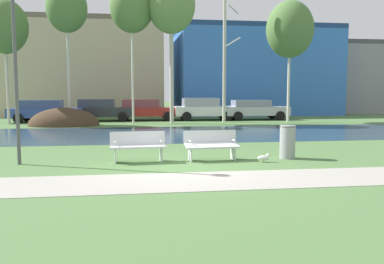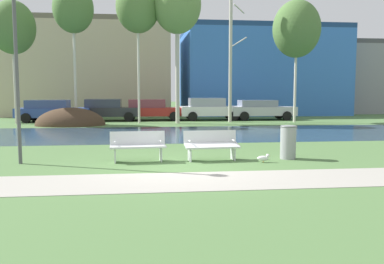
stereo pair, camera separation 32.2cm
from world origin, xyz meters
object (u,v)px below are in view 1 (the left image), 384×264
object	(u,v)px
parked_sedan_second_dark	(101,110)
bench_right	(211,144)
streetlamp	(14,45)
parked_van_nearest_blue	(45,110)
bench_left	(138,146)
seagull	(264,158)
trash_bin	(287,141)
parked_hatch_third_red	(144,109)
parked_wagon_fourth_white	(204,109)
parked_suv_fifth_silver	(254,109)

from	to	relation	value
parked_sedan_second_dark	bench_right	bearing A→B (deg)	-74.87
streetlamp	parked_van_nearest_blue	bearing A→B (deg)	99.21
bench_left	parked_sedan_second_dark	world-z (taller)	parked_sedan_second_dark
bench_right	seagull	distance (m)	1.57
parked_van_nearest_blue	seagull	bearing A→B (deg)	-60.52
streetlamp	bench_left	bearing A→B (deg)	-0.64
bench_right	seagull	size ratio (longest dim) A/B	4.14
streetlamp	parked_van_nearest_blue	xyz separation A→B (m)	(-2.63, 16.21, -2.51)
bench_left	streetlamp	xyz separation A→B (m)	(-3.29, 0.04, 2.81)
trash_bin	parked_hatch_third_red	size ratio (longest dim) A/B	0.22
seagull	parked_van_nearest_blue	xyz separation A→B (m)	(-9.50, 16.80, 0.64)
seagull	parked_wagon_fourth_white	bearing A→B (deg)	85.97
bench_left	parked_hatch_third_red	bearing A→B (deg)	87.98
trash_bin	parked_wagon_fourth_white	xyz separation A→B (m)	(0.30, 16.73, 0.29)
bench_right	parked_sedan_second_dark	world-z (taller)	parked_sedan_second_dark
trash_bin	parked_sedan_second_dark	world-z (taller)	parked_sedan_second_dark
parked_sedan_second_dark	parked_wagon_fourth_white	bearing A→B (deg)	-0.46
seagull	parked_sedan_second_dark	size ratio (longest dim) A/B	0.09
streetlamp	parked_wagon_fourth_white	distance (m)	18.69
parked_sedan_second_dark	parked_hatch_third_red	world-z (taller)	parked_sedan_second_dark
trash_bin	parked_suv_fifth_silver	distance (m)	17.04
seagull	parked_suv_fifth_silver	world-z (taller)	parked_suv_fifth_silver
parked_wagon_fourth_white	parked_suv_fifth_silver	distance (m)	3.67
bench_left	seagull	xyz separation A→B (m)	(3.58, -0.56, -0.34)
parked_van_nearest_blue	parked_suv_fifth_silver	size ratio (longest dim) A/B	1.03
parked_van_nearest_blue	parked_hatch_third_red	bearing A→B (deg)	6.74
trash_bin	parked_van_nearest_blue	xyz separation A→B (m)	(-10.42, 16.26, 0.25)
parked_hatch_third_red	streetlamp	bearing A→B (deg)	-102.92
parked_hatch_third_red	seagull	bearing A→B (deg)	-80.39
parked_sedan_second_dark	parked_hatch_third_red	size ratio (longest dim) A/B	0.94
bench_left	seagull	bearing A→B (deg)	-8.90
bench_left	parked_van_nearest_blue	world-z (taller)	parked_van_nearest_blue
seagull	parked_van_nearest_blue	size ratio (longest dim) A/B	0.08
trash_bin	parked_sedan_second_dark	bearing A→B (deg)	112.28
seagull	parked_wagon_fourth_white	size ratio (longest dim) A/B	0.09
bench_left	parked_wagon_fourth_white	distance (m)	17.39
bench_left	parked_suv_fifth_silver	bearing A→B (deg)	62.94
streetlamp	parked_van_nearest_blue	size ratio (longest dim) A/B	1.02
bench_left	bench_right	bearing A→B (deg)	-0.00
bench_right	streetlamp	bearing A→B (deg)	179.61
streetlamp	parked_wagon_fourth_white	bearing A→B (deg)	64.13
seagull	parked_wagon_fourth_white	distance (m)	17.32
parked_van_nearest_blue	parked_sedan_second_dark	world-z (taller)	parked_sedan_second_dark
streetlamp	parked_hatch_third_red	distance (m)	17.60
trash_bin	seagull	distance (m)	1.13
parked_sedan_second_dark	parked_suv_fifth_silver	bearing A→B (deg)	-1.13
seagull	parked_sedan_second_dark	distance (m)	18.33
bench_left	parked_hatch_third_red	distance (m)	17.03
bench_right	parked_hatch_third_red	size ratio (longest dim) A/B	0.36
bench_left	parked_van_nearest_blue	bearing A→B (deg)	110.03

